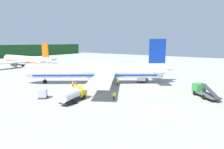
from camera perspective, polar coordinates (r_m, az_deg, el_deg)
The scene contains 12 objects.
ground at distance 65.12m, azimuth -29.03°, elevation -1.14°, with size 240.00×320.00×0.20m, color #999993.
airliner_foreground at distance 49.69m, azimuth -4.45°, elevation 1.10°, with size 30.48×35.68×11.90m.
airliner_mid_apron at distance 94.06m, azimuth -25.01°, elevation 4.14°, with size 31.06×37.29×10.65m.
service_truck_fuel at distance 42.40m, azimuth 26.14°, elevation -4.50°, with size 6.14×6.03×2.71m.
service_truck_baggage at distance 53.59m, azimuth 9.24°, elevation -0.46°, with size 6.51×4.44×2.50m.
service_truck_catering at distance 35.43m, azimuth -11.80°, elevation -5.99°, with size 6.50×3.10×2.40m.
cargo_container_near at distance 39.25m, azimuth -20.57°, elevation -5.58°, with size 2.30×2.30×1.95m.
crew_marshaller at distance 35.51m, azimuth 0.59°, elevation -6.50°, with size 0.45×0.53×1.61m.
crew_loader_left at distance 46.29m, azimuth -11.96°, elevation -2.79°, with size 0.40×0.58×1.65m.
crew_loader_right at distance 47.26m, azimuth 1.76°, elevation -2.32°, with size 0.57×0.41×1.65m.
crew_supervisor at distance 44.87m, azimuth -10.94°, elevation -3.12°, with size 0.60×0.36×1.70m.
apron_guide_line at distance 49.11m, azimuth 1.06°, elevation -3.00°, with size 0.30×60.00×0.01m, color yellow.
Camera 1 is at (-28.06, -9.71, 10.98)m, focal length 29.57 mm.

